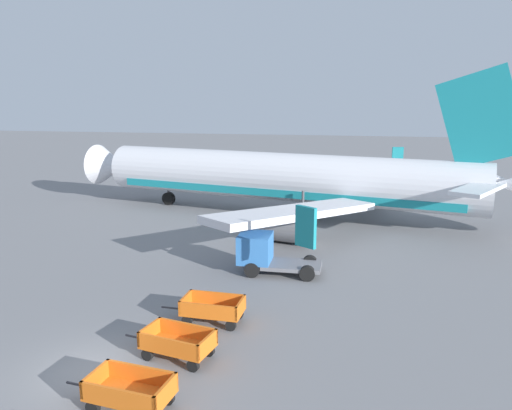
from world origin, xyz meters
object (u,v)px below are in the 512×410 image
baggage_cart_fourth_in_row (178,343)px  baggage_cart_far_end (212,309)px  baggage_cart_third_in_row (130,391)px  service_truck_beside_carts (264,253)px  airplane (294,179)px

baggage_cart_fourth_in_row → baggage_cart_far_end: (0.41, 3.04, 0.00)m
baggage_cart_third_in_row → baggage_cart_fourth_in_row: size_ratio=1.00×
baggage_cart_fourth_in_row → baggage_cart_far_end: size_ratio=1.01×
baggage_cart_far_end → service_truck_beside_carts: bearing=80.8°
airplane → service_truck_beside_carts: bearing=-90.1°
baggage_cart_fourth_in_row → baggage_cart_far_end: bearing=82.3°
airplane → service_truck_beside_carts: (-0.01, -12.72, -1.95)m
airplane → baggage_cart_fourth_in_row: 22.29m
baggage_cart_third_in_row → baggage_cart_far_end: size_ratio=1.01×
airplane → baggage_cart_third_in_row: (-1.82, -25.22, -2.45)m
baggage_cart_third_in_row → service_truck_beside_carts: (1.81, 12.50, 0.50)m
baggage_cart_third_in_row → airplane: bearing=85.9°
airplane → baggage_cart_far_end: airplane is taller
airplane → baggage_cart_fourth_in_row: bearing=-93.8°
baggage_cart_fourth_in_row → service_truck_beside_carts: (1.44, 9.39, 0.50)m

